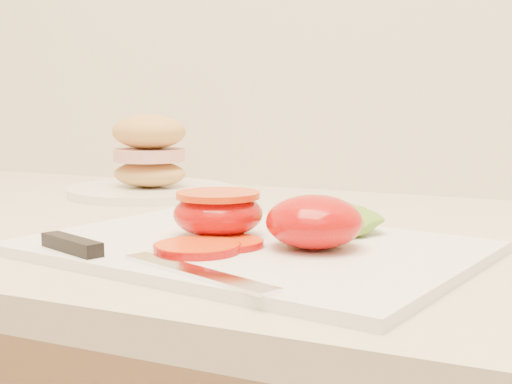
% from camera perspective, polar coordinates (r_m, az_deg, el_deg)
% --- Properties ---
extents(cutting_board, '(0.43, 0.34, 0.01)m').
position_cam_1_polar(cutting_board, '(0.65, -0.38, -4.50)').
color(cutting_board, white).
rests_on(cutting_board, counter).
extents(tomato_half_dome, '(0.09, 0.09, 0.05)m').
position_cam_1_polar(tomato_half_dome, '(0.62, 4.69, -2.38)').
color(tomato_half_dome, red).
rests_on(tomato_half_dome, cutting_board).
extents(tomato_half_cut, '(0.09, 0.09, 0.04)m').
position_cam_1_polar(tomato_half_cut, '(0.67, -3.05, -1.61)').
color(tomato_half_cut, red).
rests_on(tomato_half_cut, cutting_board).
extents(tomato_slice_0, '(0.07, 0.07, 0.01)m').
position_cam_1_polar(tomato_slice_0, '(0.61, -4.72, -4.46)').
color(tomato_slice_0, '#E0440B').
rests_on(tomato_slice_0, cutting_board).
extents(tomato_slice_1, '(0.06, 0.06, 0.01)m').
position_cam_1_polar(tomato_slice_1, '(0.63, -2.37, -4.09)').
color(tomato_slice_1, '#E0440B').
rests_on(tomato_slice_1, cutting_board).
extents(lettuce_leaf_0, '(0.11, 0.08, 0.02)m').
position_cam_1_polar(lettuce_leaf_0, '(0.70, 5.84, -2.24)').
color(lettuce_leaf_0, '#6DA42B').
rests_on(lettuce_leaf_0, cutting_board).
extents(knife, '(0.25, 0.08, 0.01)m').
position_cam_1_polar(knife, '(0.59, -11.08, -4.92)').
color(knife, silver).
rests_on(knife, cutting_board).
extents(sandwich_plate, '(0.24, 0.24, 0.12)m').
position_cam_1_polar(sandwich_plate, '(1.04, -8.51, 2.04)').
color(sandwich_plate, white).
rests_on(sandwich_plate, counter).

